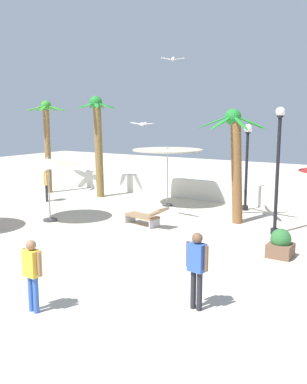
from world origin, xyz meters
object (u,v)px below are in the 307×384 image
(lamp_post_1, at_px, (247,158))
(seagull_1, at_px, (143,124))
(patio_umbrella_1, at_px, (48,163))
(lounge_chair_1, at_px, (146,216))
(patio_umbrella_2, at_px, (168,152))
(palm_tree_0, at_px, (235,152))
(planter, at_px, (281,244))
(palm_tree_2, at_px, (98,136))
(guest_0, at_px, (197,263))
(palm_tree_1, at_px, (47,136))
(guest_2, at_px, (32,269))
(guest_3, at_px, (46,182))
(lamp_post_0, at_px, (278,164))
(seagull_0, at_px, (173,59))

(lamp_post_1, distance_m, seagull_1, 5.22)
(patio_umbrella_1, xyz_separation_m, lounge_chair_1, (3.64, 1.35, -1.90))
(patio_umbrella_2, distance_m, palm_tree_0, 3.97)
(planter, bearing_deg, lamp_post_1, 119.54)
(palm_tree_2, xyz_separation_m, lounge_chair_1, (5.35, -3.77, -2.70))
(patio_umbrella_1, relative_size, planter, 3.03)
(guest_0, bearing_deg, palm_tree_1, 146.72)
(palm_tree_0, xyz_separation_m, guest_2, (-0.58, -9.64, -1.80))
(palm_tree_0, distance_m, guest_2, 9.82)
(palm_tree_1, height_order, guest_3, palm_tree_1)
(lamp_post_1, bearing_deg, guest_3, -159.81)
(lamp_post_1, relative_size, guest_3, 2.34)
(lamp_post_0, height_order, lounge_chair_1, lamp_post_0)
(lounge_chair_1, relative_size, seagull_0, 2.37)
(palm_tree_0, bearing_deg, seagull_0, 171.17)
(palm_tree_1, bearing_deg, patio_umbrella_2, 2.70)
(lamp_post_1, distance_m, planter, 6.71)
(lounge_chair_1, xyz_separation_m, guest_3, (-6.67, 1.42, 0.56))
(patio_umbrella_2, relative_size, lamp_post_1, 0.84)
(lounge_chair_1, height_order, seagull_1, seagull_1)
(palm_tree_2, distance_m, guest_3, 3.44)
(palm_tree_0, xyz_separation_m, lounge_chair_1, (-2.54, -2.30, -2.34))
(patio_umbrella_2, bearing_deg, palm_tree_2, 177.90)
(palm_tree_1, xyz_separation_m, lamp_post_0, (12.82, -1.82, -0.58))
(guest_3, xyz_separation_m, planter, (11.99, -2.35, -0.58))
(palm_tree_1, xyz_separation_m, guest_3, (1.73, -1.86, -2.08))
(seagull_0, distance_m, planter, 9.14)
(palm_tree_2, xyz_separation_m, planter, (10.66, -4.70, -2.72))
(lamp_post_0, distance_m, lamp_post_1, 3.93)
(lamp_post_0, xyz_separation_m, seagull_1, (-4.78, -1.13, 1.33))
(guest_3, bearing_deg, patio_umbrella_1, -42.39)
(palm_tree_1, bearing_deg, seagull_0, -3.62)
(palm_tree_1, distance_m, seagull_1, 8.60)
(lamp_post_0, relative_size, guest_3, 2.75)
(lamp_post_0, xyz_separation_m, lamp_post_1, (-2.28, 3.20, -0.16))
(palm_tree_0, xyz_separation_m, seagull_0, (-3.03, 0.47, 3.64))
(planter, bearing_deg, guest_0, -96.46)
(patio_umbrella_1, distance_m, lounge_chair_1, 4.32)
(guest_0, bearing_deg, guest_3, 149.32)
(lamp_post_0, relative_size, seagull_1, 3.95)
(guest_3, bearing_deg, planter, -11.10)
(patio_umbrella_1, height_order, seagull_0, seagull_0)
(guest_0, distance_m, seagull_0, 11.12)
(patio_umbrella_1, bearing_deg, patio_umbrella_2, 63.81)
(palm_tree_1, height_order, lamp_post_1, palm_tree_1)
(patio_umbrella_2, relative_size, palm_tree_0, 0.72)
(patio_umbrella_1, bearing_deg, guest_0, -25.59)
(lamp_post_0, relative_size, guest_0, 2.59)
(patio_umbrella_1, bearing_deg, palm_tree_0, 30.57)
(guest_2, height_order, seagull_1, seagull_1)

